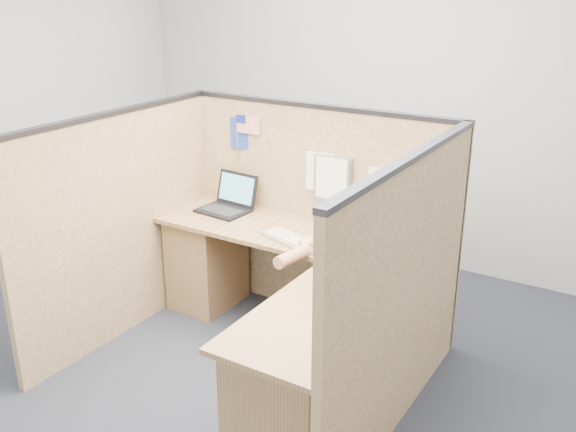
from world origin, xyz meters
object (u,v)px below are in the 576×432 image
Objects in this scene: laptop at (228,201)px; keyboard at (292,240)px; l_desk at (286,308)px; mouse at (308,246)px.

keyboard is at bearing -17.18° from laptop.
l_desk is 1.05m from laptop.
l_desk is at bearing -27.72° from laptop.
mouse is (0.04, 0.19, 0.36)m from l_desk.
laptop reaches higher than keyboard.
l_desk is 0.43m from keyboard.
l_desk is 5.28× the size of laptop.
laptop is at bearing 159.09° from mouse.
laptop is 0.92m from mouse.
l_desk is 16.88× the size of mouse.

